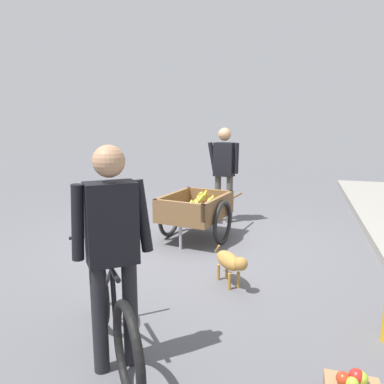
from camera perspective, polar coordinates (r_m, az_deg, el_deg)
ground_plane at (r=5.54m, az=-0.34°, el=-7.76°), size 24.00×24.00×0.00m
fruit_cart at (r=5.56m, az=0.54°, el=-2.98°), size 1.76×1.06×0.71m
vendor_person at (r=6.49m, az=4.93°, el=3.95°), size 0.26×0.56×1.65m
bicycle at (r=3.01m, az=-12.25°, el=-17.51°), size 1.31×1.11×0.85m
cyclist_person at (r=2.63m, az=-12.11°, el=-7.14°), size 0.37×0.46×1.62m
dog at (r=4.12m, az=5.85°, el=-10.55°), size 0.55×0.46×0.40m
plastic_bucket at (r=7.56m, az=-9.24°, el=-1.82°), size 0.25×0.25×0.25m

